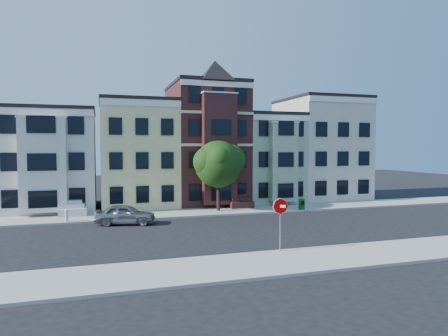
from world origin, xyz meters
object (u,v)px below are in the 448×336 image
object	(u,v)px
street_tree	(218,167)
parked_car	(125,214)
newspaper_box	(302,204)
stop_sign	(280,221)
fire_hydrant	(67,217)

from	to	relation	value
street_tree	parked_car	xyz separation A→B (m)	(-8.26, -3.34, -3.24)
street_tree	newspaper_box	world-z (taller)	street_tree
parked_car	stop_sign	xyz separation A→B (m)	(7.51, -10.99, 1.03)
street_tree	parked_car	world-z (taller)	street_tree
parked_car	stop_sign	distance (m)	13.35
newspaper_box	fire_hydrant	distance (m)	19.85
newspaper_box	street_tree	bearing A→B (deg)	169.72
street_tree	fire_hydrant	size ratio (longest dim) A/B	10.35
parked_car	fire_hydrant	distance (m)	4.57
newspaper_box	stop_sign	distance (m)	15.02
fire_hydrant	parked_car	bearing A→B (deg)	-21.68
newspaper_box	fire_hydrant	world-z (taller)	newspaper_box
parked_car	stop_sign	bearing A→B (deg)	-132.05
newspaper_box	fire_hydrant	size ratio (longest dim) A/B	1.30
parked_car	newspaper_box	xyz separation A→B (m)	(15.60, 1.61, -0.12)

